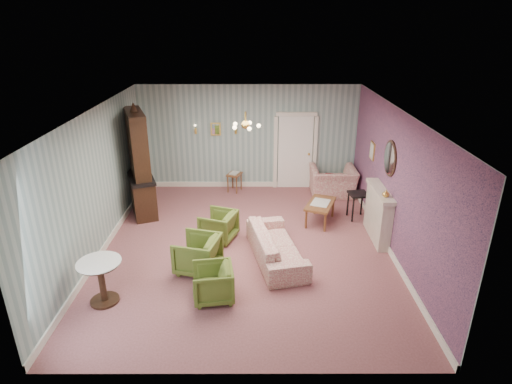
{
  "coord_description": "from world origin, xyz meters",
  "views": [
    {
      "loc": [
        0.19,
        -7.95,
        4.55
      ],
      "look_at": [
        0.2,
        0.4,
        1.1
      ],
      "focal_mm": 29.85,
      "sensor_mm": 36.0,
      "label": 1
    }
  ],
  "objects_px": {
    "fireplace": "(378,214)",
    "side_table_black": "(357,206)",
    "olive_chair_c": "(218,224)",
    "wingback_chair": "(333,177)",
    "olive_chair_b": "(198,252)",
    "sofa_chintz": "(276,241)",
    "pedestal_table": "(102,282)",
    "olive_chair_a": "(213,281)",
    "coffee_table": "(320,212)",
    "dresser": "(138,160)"
  },
  "relations": [
    {
      "from": "wingback_chair",
      "to": "pedestal_table",
      "type": "bearing_deg",
      "value": 45.05
    },
    {
      "from": "olive_chair_a",
      "to": "fireplace",
      "type": "bearing_deg",
      "value": 114.28
    },
    {
      "from": "olive_chair_c",
      "to": "fireplace",
      "type": "xyz_separation_m",
      "value": [
        3.48,
        0.05,
        0.22
      ]
    },
    {
      "from": "olive_chair_b",
      "to": "pedestal_table",
      "type": "xyz_separation_m",
      "value": [
        -1.5,
        -0.98,
        0.0
      ]
    },
    {
      "from": "wingback_chair",
      "to": "sofa_chintz",
      "type": "bearing_deg",
      "value": 62.9
    },
    {
      "from": "olive_chair_b",
      "to": "wingback_chair",
      "type": "height_order",
      "value": "wingback_chair"
    },
    {
      "from": "coffee_table",
      "to": "fireplace",
      "type": "bearing_deg",
      "value": -34.17
    },
    {
      "from": "olive_chair_c",
      "to": "pedestal_table",
      "type": "relative_size",
      "value": 0.89
    },
    {
      "from": "dresser",
      "to": "coffee_table",
      "type": "height_order",
      "value": "dresser"
    },
    {
      "from": "olive_chair_b",
      "to": "fireplace",
      "type": "distance_m",
      "value": 4.0
    },
    {
      "from": "side_table_black",
      "to": "olive_chair_c",
      "type": "bearing_deg",
      "value": -162.4
    },
    {
      "from": "coffee_table",
      "to": "side_table_black",
      "type": "height_order",
      "value": "side_table_black"
    },
    {
      "from": "olive_chair_c",
      "to": "side_table_black",
      "type": "bearing_deg",
      "value": 127.59
    },
    {
      "from": "olive_chair_c",
      "to": "dresser",
      "type": "distance_m",
      "value": 2.71
    },
    {
      "from": "coffee_table",
      "to": "sofa_chintz",
      "type": "bearing_deg",
      "value": -124.05
    },
    {
      "from": "olive_chair_c",
      "to": "coffee_table",
      "type": "xyz_separation_m",
      "value": [
        2.34,
        0.83,
        -0.1
      ]
    },
    {
      "from": "sofa_chintz",
      "to": "wingback_chair",
      "type": "height_order",
      "value": "wingback_chair"
    },
    {
      "from": "coffee_table",
      "to": "pedestal_table",
      "type": "xyz_separation_m",
      "value": [
        -4.13,
        -3.06,
        0.15
      ]
    },
    {
      "from": "wingback_chair",
      "to": "side_table_black",
      "type": "height_order",
      "value": "wingback_chair"
    },
    {
      "from": "fireplace",
      "to": "side_table_black",
      "type": "height_order",
      "value": "fireplace"
    },
    {
      "from": "dresser",
      "to": "side_table_black",
      "type": "bearing_deg",
      "value": -26.02
    },
    {
      "from": "wingback_chair",
      "to": "fireplace",
      "type": "height_order",
      "value": "fireplace"
    },
    {
      "from": "olive_chair_c",
      "to": "side_table_black",
      "type": "xyz_separation_m",
      "value": [
        3.27,
        1.04,
        -0.03
      ]
    },
    {
      "from": "olive_chair_a",
      "to": "fireplace",
      "type": "distance_m",
      "value": 4.06
    },
    {
      "from": "dresser",
      "to": "olive_chair_c",
      "type": "bearing_deg",
      "value": -57.6
    },
    {
      "from": "sofa_chintz",
      "to": "side_table_black",
      "type": "height_order",
      "value": "sofa_chintz"
    },
    {
      "from": "sofa_chintz",
      "to": "pedestal_table",
      "type": "bearing_deg",
      "value": 102.97
    },
    {
      "from": "olive_chair_c",
      "to": "sofa_chintz",
      "type": "xyz_separation_m",
      "value": [
        1.23,
        -0.82,
        0.05
      ]
    },
    {
      "from": "olive_chair_b",
      "to": "olive_chair_c",
      "type": "relative_size",
      "value": 1.1
    },
    {
      "from": "olive_chair_a",
      "to": "pedestal_table",
      "type": "height_order",
      "value": "pedestal_table"
    },
    {
      "from": "olive_chair_a",
      "to": "olive_chair_c",
      "type": "height_order",
      "value": "olive_chair_c"
    },
    {
      "from": "dresser",
      "to": "fireplace",
      "type": "bearing_deg",
      "value": -35.73
    },
    {
      "from": "dresser",
      "to": "olive_chair_b",
      "type": "bearing_deg",
      "value": -78.84
    },
    {
      "from": "olive_chair_b",
      "to": "pedestal_table",
      "type": "bearing_deg",
      "value": -42.3
    },
    {
      "from": "olive_chair_b",
      "to": "olive_chair_a",
      "type": "bearing_deg",
      "value": 37.03
    },
    {
      "from": "olive_chair_c",
      "to": "side_table_black",
      "type": "relative_size",
      "value": 1.09
    },
    {
      "from": "olive_chair_c",
      "to": "pedestal_table",
      "type": "xyz_separation_m",
      "value": [
        -1.79,
        -2.23,
        0.04
      ]
    },
    {
      "from": "olive_chair_c",
      "to": "side_table_black",
      "type": "distance_m",
      "value": 3.43
    },
    {
      "from": "sofa_chintz",
      "to": "dresser",
      "type": "relative_size",
      "value": 0.79
    },
    {
      "from": "dresser",
      "to": "pedestal_table",
      "type": "distance_m",
      "value": 3.87
    },
    {
      "from": "olive_chair_b",
      "to": "sofa_chintz",
      "type": "height_order",
      "value": "sofa_chintz"
    },
    {
      "from": "fireplace",
      "to": "pedestal_table",
      "type": "xyz_separation_m",
      "value": [
        -5.27,
        -2.29,
        -0.18
      ]
    },
    {
      "from": "olive_chair_c",
      "to": "fireplace",
      "type": "distance_m",
      "value": 3.49
    },
    {
      "from": "olive_chair_a",
      "to": "pedestal_table",
      "type": "relative_size",
      "value": 0.87
    },
    {
      "from": "fireplace",
      "to": "side_table_black",
      "type": "bearing_deg",
      "value": 102.05
    },
    {
      "from": "olive_chair_c",
      "to": "pedestal_table",
      "type": "bearing_deg",
      "value": -18.74
    },
    {
      "from": "olive_chair_b",
      "to": "olive_chair_c",
      "type": "bearing_deg",
      "value": -178.81
    },
    {
      "from": "olive_chair_c",
      "to": "wingback_chair",
      "type": "height_order",
      "value": "wingback_chair"
    },
    {
      "from": "olive_chair_c",
      "to": "fireplace",
      "type": "relative_size",
      "value": 0.51
    },
    {
      "from": "wingback_chair",
      "to": "pedestal_table",
      "type": "height_order",
      "value": "wingback_chair"
    }
  ]
}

